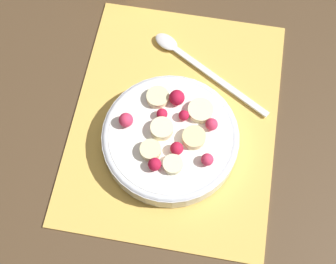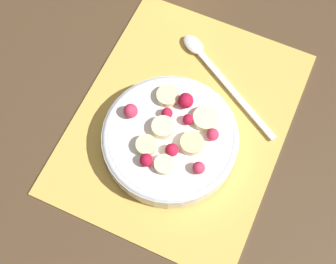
% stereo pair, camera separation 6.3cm
% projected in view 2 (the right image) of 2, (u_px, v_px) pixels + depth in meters
% --- Properties ---
extents(ground_plane, '(3.00, 3.00, 0.00)m').
position_uv_depth(ground_plane, '(181.00, 122.00, 0.68)').
color(ground_plane, '#4C3823').
extents(placemat, '(0.37, 0.29, 0.01)m').
position_uv_depth(placemat, '(182.00, 121.00, 0.68)').
color(placemat, '#E0B251').
rests_on(placemat, ground_plane).
extents(fruit_bowl, '(0.19, 0.19, 0.05)m').
position_uv_depth(fruit_bowl, '(168.00, 137.00, 0.64)').
color(fruit_bowl, silver).
rests_on(fruit_bowl, placemat).
extents(spoon, '(0.12, 0.19, 0.01)m').
position_uv_depth(spoon, '(212.00, 66.00, 0.71)').
color(spoon, silver).
rests_on(spoon, placemat).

